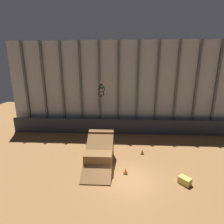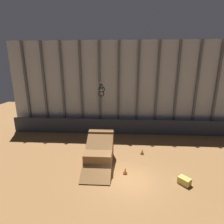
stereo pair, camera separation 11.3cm
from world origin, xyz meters
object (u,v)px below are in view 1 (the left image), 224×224
Objects in this scene: traffic_cone_near_ramp at (142,152)px; traffic_cone_arena_edge at (126,171)px; hay_bale_trackside at (185,181)px; rider_bike_solo at (101,89)px; dirt_ramp at (100,153)px.

traffic_cone_near_ramp is 1.00× the size of traffic_cone_arena_edge.
traffic_cone_near_ramp reaches higher than hay_bale_trackside.
rider_bike_solo is 1.66× the size of hay_bale_trackside.
traffic_cone_near_ramp is (4.24, 1.83, -0.69)m from dirt_ramp.
hay_bale_trackside is at bearing -21.86° from dirt_ramp.
traffic_cone_arena_edge is (2.73, -6.45, -6.10)m from rider_bike_solo.
dirt_ramp reaches higher than hay_bale_trackside.
traffic_cone_arena_edge is (2.41, -1.73, -0.69)m from dirt_ramp.
rider_bike_solo is at bearing 147.63° from traffic_cone_near_ramp.
traffic_cone_arena_edge is 4.72m from hay_bale_trackside.
rider_bike_solo is (-0.32, 4.72, 5.41)m from dirt_ramp.
dirt_ramp reaches higher than traffic_cone_near_ramp.
rider_bike_solo is 3.06× the size of traffic_cone_arena_edge.
rider_bike_solo is 3.06× the size of traffic_cone_near_ramp.
dirt_ramp is 8.66× the size of traffic_cone_near_ramp.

